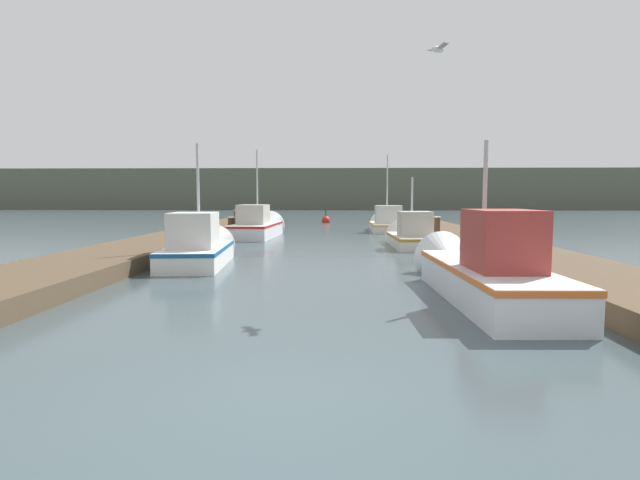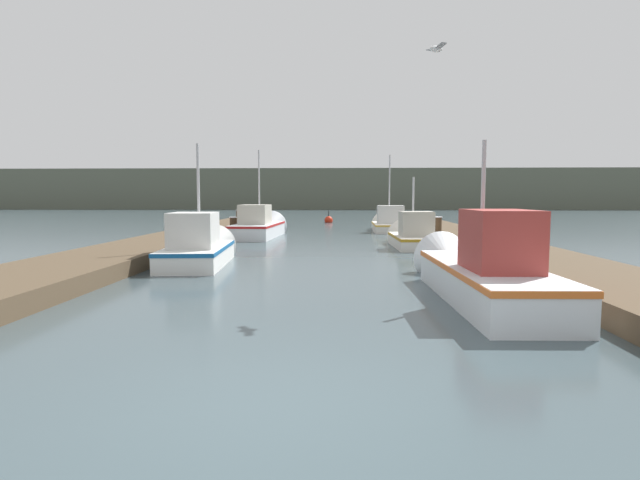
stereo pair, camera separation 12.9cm
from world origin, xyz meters
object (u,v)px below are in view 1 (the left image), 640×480
at_px(fishing_boat_1, 200,247).
at_px(mooring_piling_2, 236,222).
at_px(mooring_piling_3, 231,227).
at_px(seagull_lead, 438,49).
at_px(fishing_boat_0, 478,269).
at_px(fishing_boat_3, 259,226).
at_px(channel_buoy, 326,220).
at_px(mooring_piling_0, 405,222).
at_px(fishing_boat_2, 410,236).
at_px(mooring_piling_1, 436,230).
at_px(fishing_boat_4, 386,224).

height_order(fishing_boat_1, mooring_piling_2, fishing_boat_1).
distance_m(mooring_piling_3, seagull_lead, 15.49).
bearing_deg(mooring_piling_3, fishing_boat_0, -60.09).
bearing_deg(fishing_boat_0, seagull_lead, 158.08).
bearing_deg(fishing_boat_3, channel_buoy, 79.61).
bearing_deg(mooring_piling_0, mooring_piling_2, -160.69).
height_order(fishing_boat_0, mooring_piling_2, fishing_boat_0).
distance_m(mooring_piling_0, mooring_piling_3, 10.18).
distance_m(channel_buoy, seagull_lead, 27.12).
bearing_deg(mooring_piling_0, fishing_boat_2, -96.57).
bearing_deg(fishing_boat_1, channel_buoy, 77.19).
height_order(fishing_boat_3, seagull_lead, seagull_lead).
xyz_separation_m(fishing_boat_1, mooring_piling_1, (8.07, 6.04, 0.10)).
xyz_separation_m(fishing_boat_4, mooring_piling_2, (-7.93, -2.94, 0.23)).
height_order(fishing_boat_2, channel_buoy, fishing_boat_2).
bearing_deg(fishing_boat_1, fishing_boat_3, 84.19).
distance_m(fishing_boat_1, fishing_boat_2, 8.70).
height_order(fishing_boat_3, mooring_piling_2, fishing_boat_3).
height_order(fishing_boat_0, fishing_boat_1, fishing_boat_1).
xyz_separation_m(fishing_boat_1, mooring_piling_3, (-0.96, 9.02, 0.02)).
relative_size(fishing_boat_4, seagull_lead, 8.76).
bearing_deg(mooring_piling_1, mooring_piling_2, 152.26).
relative_size(fishing_boat_1, mooring_piling_2, 3.79).
height_order(fishing_boat_2, mooring_piling_0, fishing_boat_2).
bearing_deg(mooring_piling_3, fishing_boat_3, 34.07).
bearing_deg(channel_buoy, fishing_boat_3, -103.60).
bearing_deg(fishing_boat_0, fishing_boat_4, 88.36).
relative_size(fishing_boat_3, seagull_lead, 10.84).
relative_size(fishing_boat_3, mooring_piling_3, 6.13).
height_order(mooring_piling_3, channel_buoy, channel_buoy).
relative_size(fishing_boat_1, fishing_boat_2, 1.08).
relative_size(mooring_piling_1, seagull_lead, 2.06).
height_order(fishing_boat_0, fishing_boat_4, fishing_boat_4).
bearing_deg(fishing_boat_0, mooring_piling_2, 115.78).
distance_m(mooring_piling_0, channel_buoy, 9.63).
bearing_deg(mooring_piling_2, seagull_lead, -64.82).
relative_size(fishing_boat_0, fishing_boat_1, 1.31).
relative_size(fishing_boat_1, fishing_boat_3, 0.80).
xyz_separation_m(fishing_boat_1, fishing_boat_2, (6.91, 5.28, -0.07)).
bearing_deg(mooring_piling_1, mooring_piling_0, 91.11).
bearing_deg(fishing_boat_2, mooring_piling_1, 31.89).
bearing_deg(mooring_piling_0, fishing_boat_0, -93.52).
height_order(fishing_boat_0, fishing_boat_2, fishing_boat_0).
xyz_separation_m(fishing_boat_4, channel_buoy, (-3.56, 8.65, -0.23)).
xyz_separation_m(mooring_piling_1, mooring_piling_2, (-9.16, 4.82, 0.07)).
height_order(mooring_piling_0, mooring_piling_2, mooring_piling_2).
bearing_deg(mooring_piling_2, fishing_boat_0, -62.78).
distance_m(fishing_boat_3, fishing_boat_4, 7.72).
bearing_deg(mooring_piling_0, channel_buoy, 118.77).
bearing_deg(fishing_boat_2, seagull_lead, -97.14).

